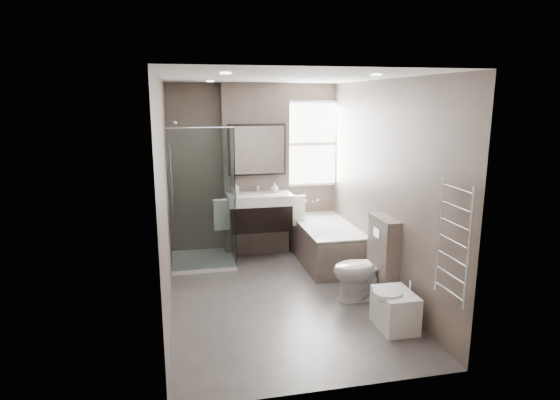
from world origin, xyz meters
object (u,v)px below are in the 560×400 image
object	(u,v)px
vanity	(260,211)
bathtub	(326,241)
toilet	(364,269)
bidet	(394,309)

from	to	relation	value
vanity	bathtub	bearing A→B (deg)	-19.37
toilet	bathtub	bearing A→B (deg)	-178.08
bathtub	toilet	world-z (taller)	toilet
bathtub	bidet	bearing A→B (deg)	-87.57
bathtub	bidet	xyz separation A→B (m)	(0.09, -2.11, -0.10)
bathtub	toilet	bearing A→B (deg)	-88.09
vanity	bidet	world-z (taller)	vanity
vanity	bathtub	world-z (taller)	vanity
bathtub	toilet	distance (m)	1.35
vanity	bidet	xyz separation A→B (m)	(1.01, -2.43, -0.53)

